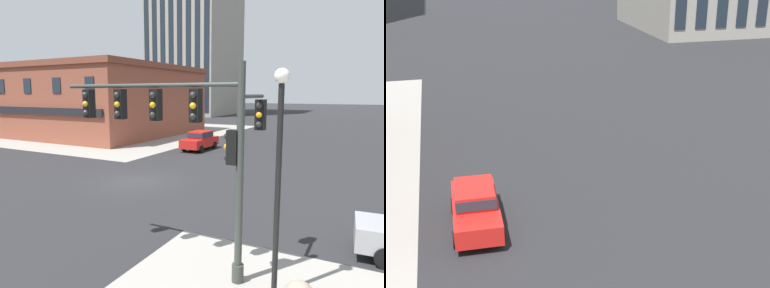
{
  "view_description": "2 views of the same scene",
  "coord_description": "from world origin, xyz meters",
  "views": [
    {
      "loc": [
        11.9,
        -15.49,
        5.05
      ],
      "look_at": [
        3.48,
        0.36,
        2.38
      ],
      "focal_mm": 31.88,
      "sensor_mm": 36.0,
      "label": 1
    },
    {
      "loc": [
        -2.67,
        -7.82,
        10.95
      ],
      "look_at": [
        2.44,
        11.94,
        3.01
      ],
      "focal_mm": 51.55,
      "sensor_mm": 36.0,
      "label": 2
    }
  ],
  "objects": [
    {
      "name": "traffic_signal_main",
      "position": [
        7.44,
        -7.17,
        3.95
      ],
      "size": [
        6.06,
        2.09,
        5.84
      ],
      "color": "#383D38",
      "rests_on": "ground"
    },
    {
      "name": "street_lamp_corner_near",
      "position": [
        10.0,
        -7.5,
        3.51
      ],
      "size": [
        0.36,
        0.36,
        5.63
      ],
      "color": "black",
      "rests_on": "ground"
    },
    {
      "name": "residential_tower_skyline_left",
      "position": [
        -26.97,
        59.89,
        26.05
      ],
      "size": [
        17.53,
        20.12,
        52.05
      ],
      "color": "#9E998E",
      "rests_on": "ground"
    },
    {
      "name": "storefront_block_near_corner",
      "position": [
        -21.97,
        17.81,
        4.2
      ],
      "size": [
        26.45,
        20.08,
        8.37
      ],
      "color": "brown",
      "rests_on": "ground"
    },
    {
      "name": "sidewalk_far_corner",
      "position": [
        -20.0,
        20.0,
        0.0
      ],
      "size": [
        32.0,
        32.0,
        0.02
      ],
      "primitive_type": "cube",
      "color": "gray",
      "rests_on": "ground"
    },
    {
      "name": "car_main_southbound_near",
      "position": [
        -1.75,
        11.75,
        0.92
      ],
      "size": [
        1.95,
        4.43,
        1.68
      ],
      "color": "red",
      "rests_on": "ground"
    },
    {
      "name": "ground_plane",
      "position": [
        0.0,
        0.0,
        0.0
      ],
      "size": [
        320.0,
        320.0,
        0.0
      ],
      "primitive_type": "plane",
      "color": "#262628"
    }
  ]
}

